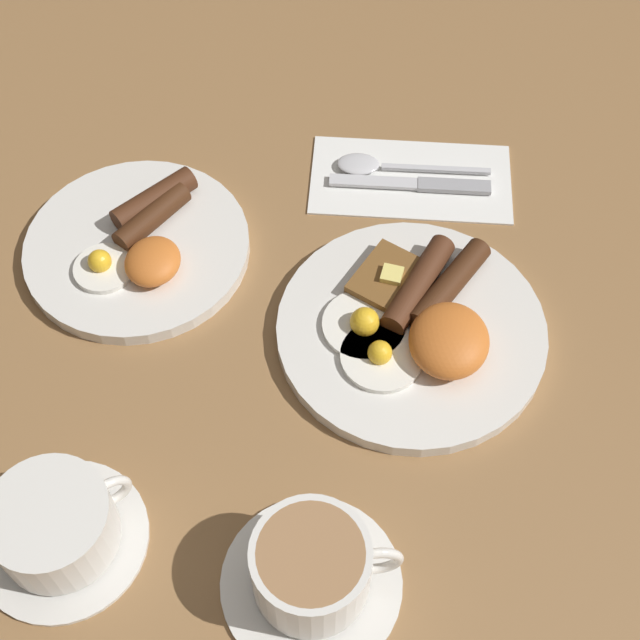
% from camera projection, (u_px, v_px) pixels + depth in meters
% --- Properties ---
extents(ground_plane, '(3.00, 3.00, 0.00)m').
position_uv_depth(ground_plane, '(413.00, 335.00, 0.86)').
color(ground_plane, olive).
extents(breakfast_plate_near, '(0.26, 0.26, 0.05)m').
position_uv_depth(breakfast_plate_near, '(417.00, 326.00, 0.85)').
color(breakfast_plate_near, silver).
rests_on(breakfast_plate_near, ground_plane).
extents(breakfast_plate_far, '(0.23, 0.23, 0.04)m').
position_uv_depth(breakfast_plate_far, '(142.00, 245.00, 0.91)').
color(breakfast_plate_far, silver).
rests_on(breakfast_plate_far, ground_plane).
extents(teacup_near, '(0.15, 0.15, 0.07)m').
position_uv_depth(teacup_near, '(315.00, 571.00, 0.70)').
color(teacup_near, silver).
rests_on(teacup_near, ground_plane).
extents(teacup_far, '(0.14, 0.14, 0.06)m').
position_uv_depth(teacup_far, '(59.00, 527.00, 0.72)').
color(teacup_far, silver).
rests_on(teacup_far, ground_plane).
extents(napkin, '(0.14, 0.23, 0.01)m').
position_uv_depth(napkin, '(413.00, 179.00, 0.97)').
color(napkin, white).
rests_on(napkin, ground_plane).
extents(knife, '(0.04, 0.18, 0.01)m').
position_uv_depth(knife, '(422.00, 185.00, 0.96)').
color(knife, silver).
rests_on(knife, napkin).
extents(spoon, '(0.04, 0.17, 0.01)m').
position_uv_depth(spoon, '(377.00, 165.00, 0.97)').
color(spoon, silver).
rests_on(spoon, napkin).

